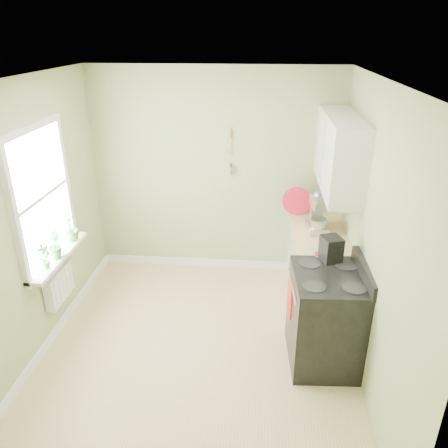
# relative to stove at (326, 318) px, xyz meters

# --- Properties ---
(floor) EXTENTS (3.20, 3.60, 0.02)m
(floor) POSITION_rel_stove_xyz_m (-1.28, 0.00, -0.50)
(floor) COLOR tan
(floor) RESTS_ON ground
(ceiling) EXTENTS (3.20, 3.60, 0.02)m
(ceiling) POSITION_rel_stove_xyz_m (-1.28, 0.00, 2.22)
(ceiling) COLOR white
(ceiling) RESTS_ON wall_back
(wall_back) EXTENTS (3.20, 0.02, 2.70)m
(wall_back) POSITION_rel_stove_xyz_m (-1.28, 1.81, 0.86)
(wall_back) COLOR #A1AF77
(wall_back) RESTS_ON floor
(wall_left) EXTENTS (0.02, 3.60, 2.70)m
(wall_left) POSITION_rel_stove_xyz_m (-2.89, 0.00, 0.86)
(wall_left) COLOR #A1AF77
(wall_left) RESTS_ON floor
(wall_right) EXTENTS (0.02, 3.60, 2.70)m
(wall_right) POSITION_rel_stove_xyz_m (0.33, 0.00, 0.86)
(wall_right) COLOR #A1AF77
(wall_right) RESTS_ON floor
(base_cabinets) EXTENTS (0.60, 1.60, 0.87)m
(base_cabinets) POSITION_rel_stove_xyz_m (0.02, 1.00, -0.06)
(base_cabinets) COLOR white
(base_cabinets) RESTS_ON floor
(countertop) EXTENTS (0.64, 1.60, 0.04)m
(countertop) POSITION_rel_stove_xyz_m (0.01, 1.00, 0.40)
(countertop) COLOR #E1C68A
(countertop) RESTS_ON base_cabinets
(upper_cabinets) EXTENTS (0.35, 1.40, 0.80)m
(upper_cabinets) POSITION_rel_stove_xyz_m (0.15, 1.10, 1.36)
(upper_cabinets) COLOR white
(upper_cabinets) RESTS_ON wall_right
(window) EXTENTS (0.06, 1.14, 1.44)m
(window) POSITION_rel_stove_xyz_m (-2.86, 0.30, 1.06)
(window) COLOR white
(window) RESTS_ON wall_left
(window_sill) EXTENTS (0.18, 1.14, 0.04)m
(window_sill) POSITION_rel_stove_xyz_m (-2.79, 0.30, 0.39)
(window_sill) COLOR white
(window_sill) RESTS_ON wall_left
(radiator) EXTENTS (0.12, 0.50, 0.35)m
(radiator) POSITION_rel_stove_xyz_m (-2.82, 0.25, 0.06)
(radiator) COLOR white
(radiator) RESTS_ON wall_left
(wall_utensils) EXTENTS (0.02, 0.14, 0.58)m
(wall_utensils) POSITION_rel_stove_xyz_m (-1.08, 1.78, 1.07)
(wall_utensils) COLOR #E1C68A
(wall_utensils) RESTS_ON wall_back
(stove) EXTENTS (0.74, 0.83, 1.10)m
(stove) POSITION_rel_stove_xyz_m (0.00, 0.00, 0.00)
(stove) COLOR black
(stove) RESTS_ON floor
(stand_mixer) EXTENTS (0.26, 0.39, 0.44)m
(stand_mixer) POSITION_rel_stove_xyz_m (-0.02, 1.13, 0.61)
(stand_mixer) COLOR #B2B2B7
(stand_mixer) RESTS_ON countertop
(kettle) EXTENTS (0.17, 0.10, 0.17)m
(kettle) POSITION_rel_stove_xyz_m (-0.20, 1.72, 0.50)
(kettle) COLOR silver
(kettle) RESTS_ON countertop
(coffee_maker) EXTENTS (0.23, 0.24, 0.31)m
(coffee_maker) POSITION_rel_stove_xyz_m (0.02, 0.30, 0.57)
(coffee_maker) COLOR black
(coffee_maker) RESTS_ON countertop
(red_tray) EXTENTS (0.36, 0.12, 0.36)m
(red_tray) POSITION_rel_stove_xyz_m (-0.23, 1.61, 0.60)
(red_tray) COLOR #A4132B
(red_tray) RESTS_ON countertop
(jar) EXTENTS (0.08, 0.08, 0.09)m
(jar) POSITION_rel_stove_xyz_m (-0.07, 0.39, 0.46)
(jar) COLOR #AE9E8C
(jar) RESTS_ON countertop
(plant_a) EXTENTS (0.15, 0.17, 0.27)m
(plant_a) POSITION_rel_stove_xyz_m (-2.78, 0.01, 0.54)
(plant_a) COLOR #347B28
(plant_a) RESTS_ON window_sill
(plant_b) EXTENTS (0.21, 0.21, 0.29)m
(plant_b) POSITION_rel_stove_xyz_m (-2.78, 0.24, 0.55)
(plant_b) COLOR #347B28
(plant_b) RESTS_ON window_sill
(plant_c) EXTENTS (0.20, 0.20, 0.29)m
(plant_c) POSITION_rel_stove_xyz_m (-2.78, 0.65, 0.55)
(plant_c) COLOR #347B28
(plant_c) RESTS_ON window_sill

